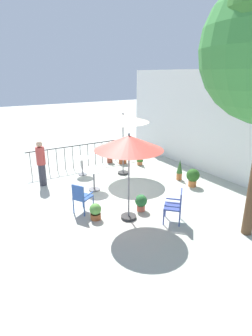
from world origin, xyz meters
name	(u,v)px	position (x,y,z in m)	size (l,w,h in m)	color
ground_plane	(121,191)	(0.00, 0.00, 0.00)	(60.00, 60.00, 0.00)	#ADB0A4
villa_facade	(209,122)	(0.00, 4.17, 2.05)	(10.10, 0.30, 4.11)	white
terrace_railing	(84,152)	(-3.17, 0.00, 0.68)	(0.03, 4.97, 1.01)	black
patio_umbrella_0	(129,144)	(1.76, -0.79, 2.20)	(1.83, 1.83, 2.48)	#2D2D2D
patio_umbrella_1	(123,119)	(-1.45, 0.97, 2.27)	(2.07, 2.07, 2.51)	#2D2D2D
cafe_table_0	(94,176)	(-0.59, -0.75, 0.52)	(0.74, 0.74, 0.75)	silver
cafe_table_1	(82,163)	(-2.24, -0.49, 0.50)	(0.65, 0.65, 0.73)	white
patio_chair_0	(176,204)	(2.60, 0.21, 0.54)	(0.68, 0.68, 0.94)	#37478F
patio_chair_1	(81,196)	(0.75, -1.79, 0.54)	(0.62, 0.64, 0.93)	#2A4E97
potted_plant_0	(180,169)	(0.26, 2.50, 0.42)	(0.23, 0.23, 0.81)	#AE6334
potted_plant_1	(110,156)	(-3.07, 1.22, 0.30)	(0.32, 0.32, 0.54)	#9B4935
potted_plant_2	(96,211)	(1.30, -1.61, 0.25)	(0.34, 0.34, 0.48)	#9D532B
potted_plant_3	(193,177)	(1.02, 2.45, 0.38)	(0.48, 0.48, 0.67)	#CB733A
potted_plant_4	(141,202)	(1.56, -0.23, 0.29)	(0.37, 0.37, 0.51)	#CE6249
potted_plant_5	(140,155)	(-2.06, 2.23, 0.44)	(0.30, 0.30, 0.84)	#C16D3E
potted_plant_6	(123,156)	(-2.66, 1.68, 0.35)	(0.44, 0.44, 0.65)	#A74E2B
standing_person	(41,163)	(-2.00, -2.17, 0.86)	(0.38, 0.38, 1.67)	#33333D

